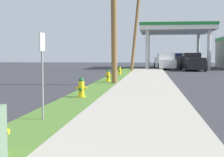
{
  "coord_description": "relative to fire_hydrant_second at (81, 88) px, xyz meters",
  "views": [
    {
      "loc": [
        3.32,
        -1.81,
        1.7
      ],
      "look_at": [
        1.53,
        14.02,
        0.63
      ],
      "focal_mm": 55.89,
      "sensor_mm": 36.0,
      "label": 1
    }
  ],
  "objects": [
    {
      "name": "truck_black_at_forecourt",
      "position": [
        7.13,
        26.31,
        0.47
      ],
      "size": [
        2.4,
        5.5,
        1.97
      ],
      "color": "black",
      "rests_on": "ground"
    },
    {
      "name": "truck_white_at_far_bay",
      "position": [
        4.23,
        29.73,
        0.47
      ],
      "size": [
        2.59,
        5.56,
        1.97
      ],
      "color": "white",
      "rests_on": "ground"
    },
    {
      "name": "truck_navy_on_apron",
      "position": [
        6.47,
        33.59,
        0.47
      ],
      "size": [
        2.23,
        5.44,
        1.97
      ],
      "color": "navy",
      "rests_on": "ground"
    },
    {
      "name": "street_sign_post",
      "position": [
        -0.03,
        -4.61,
        1.19
      ],
      "size": [
        0.05,
        0.36,
        2.12
      ],
      "color": "gray",
      "rests_on": "grass_verge"
    },
    {
      "name": "car_silver_by_far_pump",
      "position": [
        4.72,
        40.48,
        0.28
      ],
      "size": [
        2.08,
        4.56,
        1.57
      ],
      "color": "#BCBCC1",
      "rests_on": "ground"
    },
    {
      "name": "fire_hydrant_fourth",
      "position": [
        0.02,
        15.65,
        0.0
      ],
      "size": [
        0.42,
        0.37,
        0.74
      ],
      "color": "yellow",
      "rests_on": "grass_verge"
    },
    {
      "name": "utility_pole_background",
      "position": [
        0.95,
        24.27,
        4.16
      ],
      "size": [
        1.68,
        1.0,
        8.81
      ],
      "color": "olive",
      "rests_on": "grass_verge"
    },
    {
      "name": "fire_hydrant_third",
      "position": [
        0.04,
        7.83,
        0.0
      ],
      "size": [
        0.42,
        0.37,
        0.74
      ],
      "color": "yellow",
      "rests_on": "grass_verge"
    },
    {
      "name": "car_teal_by_near_pump",
      "position": [
        5.76,
        36.98,
        0.28
      ],
      "size": [
        2.2,
        4.61,
        1.57
      ],
      "color": "#197075",
      "rests_on": "ground"
    },
    {
      "name": "fire_hydrant_second",
      "position": [
        0.0,
        0.0,
        0.0
      ],
      "size": [
        0.42,
        0.38,
        0.74
      ],
      "color": "yellow",
      "rests_on": "grass_verge"
    }
  ]
}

